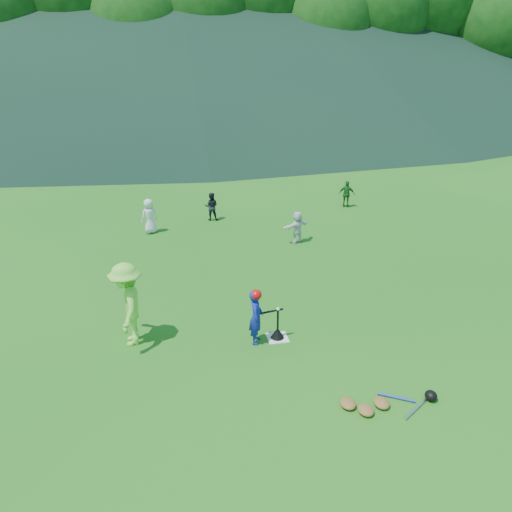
{
  "coord_description": "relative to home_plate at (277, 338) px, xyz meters",
  "views": [
    {
      "loc": [
        -2.23,
        -9.07,
        6.1
      ],
      "look_at": [
        0.0,
        2.5,
        0.9
      ],
      "focal_mm": 35.0,
      "sensor_mm": 36.0,
      "label": 1
    }
  ],
  "objects": [
    {
      "name": "outfield_fence",
      "position": [
        0.0,
        28.0,
        0.69
      ],
      "size": [
        70.07,
        0.08,
        1.33
      ],
      "color": "gray",
      "rests_on": "ground"
    },
    {
      "name": "batting_tee",
      "position": [
        0.0,
        0.0,
        0.12
      ],
      "size": [
        0.3,
        0.3,
        0.68
      ],
      "color": "black",
      "rests_on": "home_plate"
    },
    {
      "name": "adult_coach",
      "position": [
        -3.15,
        0.46,
        0.92
      ],
      "size": [
        0.7,
        1.21,
        1.86
      ],
      "primitive_type": "imported",
      "rotation": [
        0.0,
        0.0,
        -1.58
      ],
      "color": "#7DDE41",
      "rests_on": "ground"
    },
    {
      "name": "home_plate",
      "position": [
        0.0,
        0.0,
        0.0
      ],
      "size": [
        0.45,
        0.45,
        0.02
      ],
      "primitive_type": "cube",
      "color": "silver",
      "rests_on": "ground"
    },
    {
      "name": "batter_child",
      "position": [
        -0.49,
        -0.04,
        0.61
      ],
      "size": [
        0.4,
        0.51,
        1.24
      ],
      "primitive_type": "imported",
      "rotation": [
        0.0,
        0.0,
        1.33
      ],
      "color": "navy",
      "rests_on": "ground"
    },
    {
      "name": "baseball",
      "position": [
        0.0,
        0.0,
        0.73
      ],
      "size": [
        0.08,
        0.08,
        0.08
      ],
      "primitive_type": "sphere",
      "color": "white",
      "rests_on": "batting_tee"
    },
    {
      "name": "equipment_pile",
      "position": [
        1.34,
        -2.51,
        0.06
      ],
      "size": [
        1.8,
        0.77,
        0.19
      ],
      "color": "olive",
      "rests_on": "ground"
    },
    {
      "name": "batter_gear",
      "position": [
        -0.46,
        -0.04,
        1.11
      ],
      "size": [
        0.73,
        0.26,
        0.6
      ],
      "color": "#B50C0C",
      "rests_on": "ground"
    },
    {
      "name": "ground",
      "position": [
        0.0,
        0.0,
        -0.01
      ],
      "size": [
        120.0,
        120.0,
        0.0
      ],
      "primitive_type": "plane",
      "color": "#175F15",
      "rests_on": "ground"
    },
    {
      "name": "fielder_c",
      "position": [
        4.73,
        8.5,
        0.51
      ],
      "size": [
        0.66,
        0.5,
        1.04
      ],
      "primitive_type": "imported",
      "rotation": [
        0.0,
        0.0,
        2.69
      ],
      "color": "#1B5C1F",
      "rests_on": "ground"
    },
    {
      "name": "fielder_d",
      "position": [
        1.89,
        5.32,
        0.52
      ],
      "size": [
        1.02,
        0.68,
        1.05
      ],
      "primitive_type": "imported",
      "rotation": [
        0.0,
        0.0,
        3.56
      ],
      "color": "silver",
      "rests_on": "ground"
    },
    {
      "name": "tree_line",
      "position": [
        0.2,
        33.83,
        8.2
      ],
      "size": [
        70.04,
        11.4,
        14.82
      ],
      "color": "#382314",
      "rests_on": "ground"
    },
    {
      "name": "fielder_a",
      "position": [
        -2.74,
        7.11,
        0.58
      ],
      "size": [
        0.69,
        0.6,
        1.18
      ],
      "primitive_type": "imported",
      "rotation": [
        0.0,
        0.0,
        3.61
      ],
      "color": "silver",
      "rests_on": "ground"
    },
    {
      "name": "fielder_b",
      "position": [
        -0.57,
        8.0,
        0.5
      ],
      "size": [
        0.57,
        0.48,
        1.02
      ],
      "primitive_type": "imported",
      "rotation": [
        0.0,
        0.0,
        2.93
      ],
      "color": "black",
      "rests_on": "ground"
    }
  ]
}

